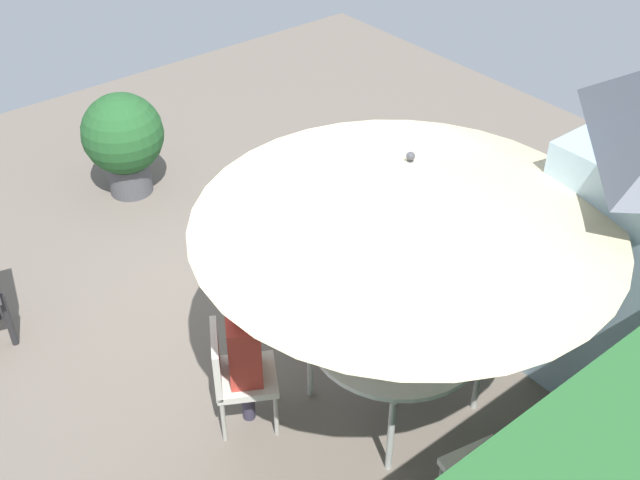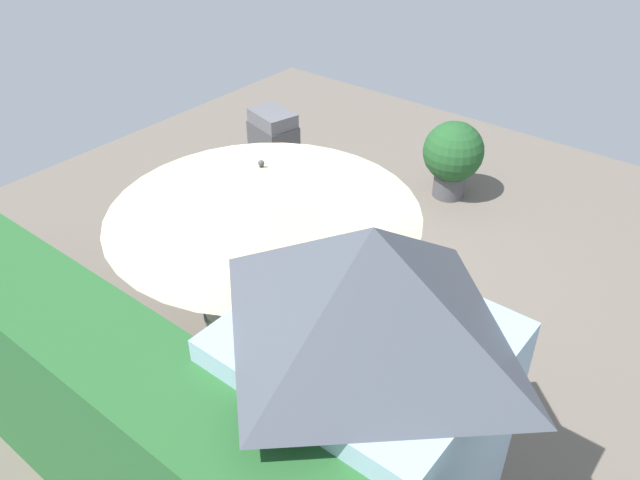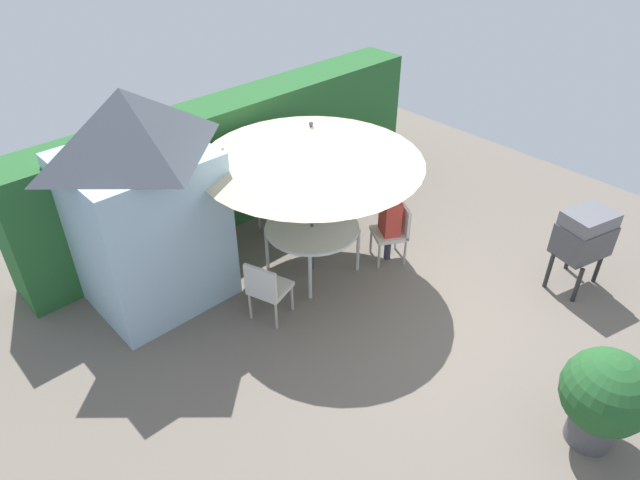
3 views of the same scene
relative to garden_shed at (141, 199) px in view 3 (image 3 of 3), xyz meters
name	(u,v)px [view 3 (image 3 of 3)]	position (x,y,z in m)	size (l,w,h in m)	color
ground_plane	(394,310)	(2.11, -2.50, -1.50)	(11.00, 11.00, 0.00)	#6B6056
hedge_backdrop	(234,158)	(2.11, 1.00, -0.52)	(7.17, 0.79, 1.97)	#28602D
garden_shed	(141,199)	(0.00, 0.00, 0.00)	(1.78, 1.65, 2.94)	#9EBCD1
patio_table	(312,230)	(1.91, -1.07, -0.81)	(1.33, 1.33, 0.75)	white
patio_umbrella	(311,144)	(1.91, -1.07, 0.51)	(2.96, 2.96, 2.32)	#4C4C51
bbq_grill	(585,235)	(4.35, -3.84, -0.66)	(0.80, 0.66, 1.20)	#47474C
chair_near_shed	(395,229)	(2.99, -1.69, -0.98)	(0.63, 0.63, 0.90)	silver
chair_far_side	(272,200)	(2.18, 0.16, -0.98)	(0.55, 0.55, 0.90)	silver
chair_toward_hedge	(267,287)	(0.77, -1.46, -0.98)	(0.59, 0.58, 0.90)	silver
potted_plant_by_shed	(605,396)	(2.06, -5.21, -0.83)	(0.89, 0.89, 1.18)	#4C4C51
person_in_red	(390,214)	(2.91, -1.65, -0.72)	(0.38, 0.41, 1.26)	#CC3D33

